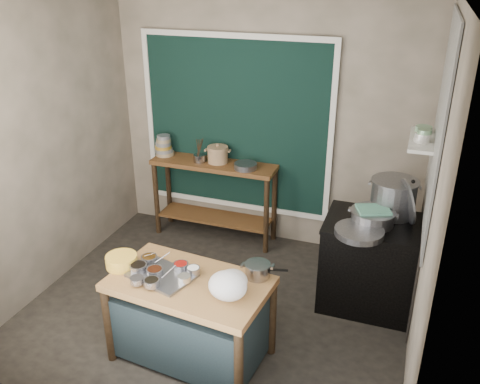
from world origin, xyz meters
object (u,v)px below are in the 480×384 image
(stock_pot, at_px, (393,197))
(yellow_basin, at_px, (122,261))
(prep_table, at_px, (191,319))
(stove_block, at_px, (372,265))
(condiment_tray, at_px, (162,275))
(steamer, at_px, (373,217))
(ceramic_crock, at_px, (218,155))
(back_counter, at_px, (215,200))
(utensil_cup, at_px, (200,158))
(saucepan, at_px, (258,270))

(stock_pot, bearing_deg, yellow_basin, -144.05)
(prep_table, bearing_deg, stove_block, 49.36)
(condiment_tray, height_order, steamer, steamer)
(yellow_basin, distance_m, ceramic_crock, 2.01)
(prep_table, bearing_deg, back_counter, 112.44)
(condiment_tray, xyz_separation_m, utensil_cup, (-0.53, 1.96, 0.23))
(stove_block, xyz_separation_m, ceramic_crock, (-1.86, 0.75, 0.61))
(utensil_cup, bearing_deg, saucepan, -53.78)
(back_counter, bearing_deg, ceramic_crock, 24.90)
(back_counter, bearing_deg, prep_table, -73.11)
(back_counter, height_order, saucepan, back_counter)
(stove_block, height_order, stock_pot, stock_pot)
(condiment_tray, relative_size, steamer, 1.21)
(condiment_tray, xyz_separation_m, ceramic_crock, (-0.33, 2.01, 0.27))
(back_counter, distance_m, ceramic_crock, 0.56)
(ceramic_crock, bearing_deg, utensil_cup, -165.22)
(condiment_tray, relative_size, ceramic_crock, 1.98)
(saucepan, distance_m, utensil_cup, 2.12)
(back_counter, height_order, stock_pot, stock_pot)
(utensil_cup, relative_size, stock_pot, 0.32)
(steamer, bearing_deg, back_counter, 157.35)
(condiment_tray, distance_m, saucepan, 0.76)
(back_counter, xyz_separation_m, stove_block, (1.90, -0.73, -0.05))
(condiment_tray, bearing_deg, stove_block, 39.64)
(stove_block, xyz_separation_m, steamer, (-0.04, -0.05, 0.52))
(yellow_basin, distance_m, stock_pot, 2.50)
(back_counter, distance_m, utensil_cup, 0.54)
(prep_table, distance_m, utensil_cup, 2.18)
(back_counter, distance_m, saucepan, 2.08)
(steamer, bearing_deg, prep_table, -136.32)
(ceramic_crock, relative_size, steamer, 0.61)
(back_counter, xyz_separation_m, condiment_tray, (0.37, -1.99, 0.29))
(stove_block, relative_size, yellow_basin, 3.49)
(yellow_basin, xyz_separation_m, saucepan, (1.09, 0.23, 0.01))
(stock_pot, bearing_deg, back_counter, 165.62)
(ceramic_crock, relative_size, stock_pot, 0.56)
(prep_table, height_order, stock_pot, stock_pot)
(prep_table, relative_size, stock_pot, 2.85)
(ceramic_crock, xyz_separation_m, steamer, (1.82, -0.80, -0.09))
(yellow_basin, height_order, ceramic_crock, ceramic_crock)
(back_counter, xyz_separation_m, stock_pot, (2.00, -0.51, 0.58))
(stove_block, distance_m, saucepan, 1.35)
(stove_block, xyz_separation_m, saucepan, (-0.81, -1.01, 0.38))
(prep_table, bearing_deg, condiment_tray, -169.88)
(prep_table, distance_m, saucepan, 0.70)
(yellow_basin, xyz_separation_m, utensil_cup, (-0.15, 1.94, 0.19))
(yellow_basin, bearing_deg, back_counter, 89.86)
(yellow_basin, xyz_separation_m, stock_pot, (2.01, 1.46, 0.25))
(saucepan, xyz_separation_m, steamer, (0.77, 0.96, 0.14))
(stock_pot, height_order, steamer, stock_pot)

